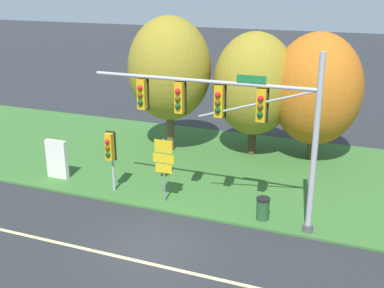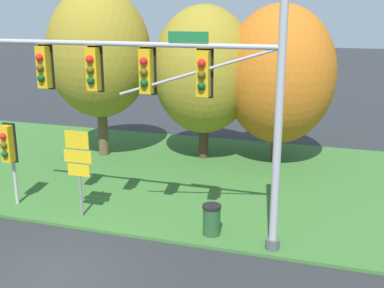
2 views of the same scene
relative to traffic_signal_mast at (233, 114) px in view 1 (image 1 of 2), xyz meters
name	(u,v)px [view 1 (image 1 of 2)]	position (x,y,z in m)	size (l,w,h in m)	color
ground_plane	(153,244)	(-2.09, -2.89, -4.48)	(160.00, 160.00, 0.00)	#282B2D
lane_stripe	(138,261)	(-2.09, -4.09, -4.48)	(36.00, 0.16, 0.01)	beige
grass_verge	(223,166)	(-2.09, 5.36, -4.43)	(48.00, 11.50, 0.10)	#386B2D
traffic_signal_mast	(233,114)	(0.00, 0.00, 0.00)	(9.17, 0.49, 6.86)	#9EA0A5
pedestrian_signal_near_kerb	(110,150)	(-5.76, 0.43, -2.35)	(0.46, 0.55, 2.85)	#9EA0A5
route_sign_post	(164,161)	(-3.11, 0.35, -2.50)	(0.97, 0.08, 2.88)	slate
tree_nearest_road	(169,69)	(-5.64, 6.71, 0.21)	(4.50, 4.50, 7.41)	brown
tree_left_of_mast	(254,84)	(-1.17, 7.70, -0.47)	(4.39, 4.39, 6.67)	#423021
tree_behind_signpost	(317,89)	(2.00, 8.22, -0.60)	(4.68, 4.68, 6.72)	#4C3823
info_kiosk	(57,159)	(-9.07, 0.92, -3.44)	(1.10, 0.24, 1.90)	silver
trash_bin	(263,208)	(1.24, 0.35, -3.91)	(0.56, 0.56, 0.93)	#234C28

